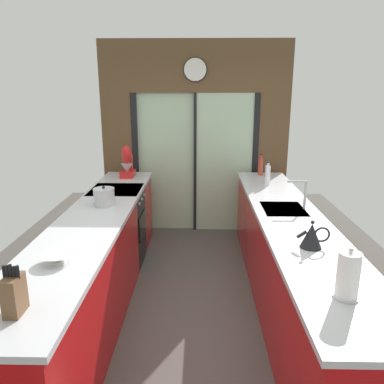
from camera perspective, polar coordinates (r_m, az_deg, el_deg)
name	(u,v)px	position (r m, az deg, el deg)	size (l,w,h in m)	color
ground_plane	(193,290)	(4.14, 0.11, -14.57)	(5.04, 7.60, 0.02)	#4C4742
back_wall_unit	(195,127)	(5.41, 0.47, 9.74)	(2.64, 0.12, 2.70)	brown
left_counter_run	(92,269)	(3.63, -14.81, -11.15)	(0.62, 3.80, 0.92)	#AD0C0F
right_counter_run	(288,263)	(3.75, 14.30, -10.28)	(0.62, 3.80, 0.92)	#AD0C0F
sink_faucet	(302,190)	(3.79, 16.30, 0.27)	(0.19, 0.02, 0.29)	#B7BABC
oven_range	(118,227)	(4.63, -11.09, -5.15)	(0.60, 0.60, 0.92)	black
mixing_bowl	(57,258)	(2.73, -19.66, -9.36)	(0.22, 0.22, 0.06)	silver
knife_block	(14,294)	(2.22, -25.26, -13.78)	(0.09, 0.14, 0.28)	brown
stand_mixer	(127,165)	(5.08, -9.73, 4.07)	(0.17, 0.27, 0.42)	red
stock_pot	(104,197)	(3.88, -13.12, -0.71)	(0.21, 0.21, 0.20)	#B7BABC
kettle	(312,236)	(2.92, 17.63, -6.29)	(0.25, 0.16, 0.21)	black
soap_bottle_near	(268,175)	(4.66, 11.34, 2.54)	(0.07, 0.07, 0.29)	silver
soap_bottle_far	(261,166)	(5.18, 10.32, 3.88)	(0.06, 0.06, 0.29)	#B23D2D
paper_towel_roll	(348,276)	(2.31, 22.48, -11.60)	(0.14, 0.14, 0.30)	#B7BABC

